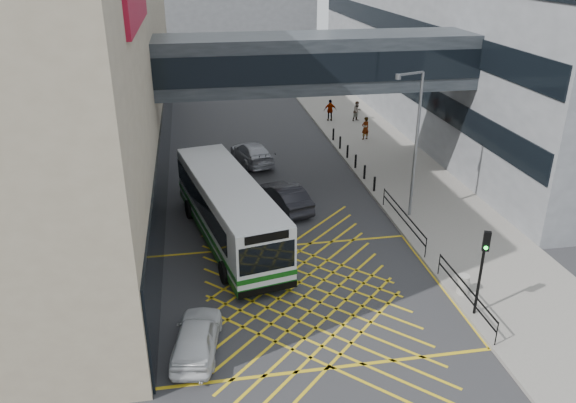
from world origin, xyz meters
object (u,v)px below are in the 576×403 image
car_silver (252,152)px  litter_bin (463,284)px  pedestrian_a (365,128)px  pedestrian_b (357,111)px  bus (228,208)px  street_lamp (414,137)px  car_dark (285,197)px  pedestrian_c (330,110)px  car_white (197,336)px  traffic_light (483,261)px

car_silver → litter_bin: (6.81, -17.67, -0.17)m
pedestrian_a → pedestrian_b: (0.83, 5.00, -0.04)m
car_silver → pedestrian_b: (9.78, 8.23, 0.24)m
bus → street_lamp: size_ratio=1.51×
car_dark → car_silver: 7.84m
bus → pedestrian_b: bus is taller
pedestrian_a → bus: bearing=32.8°
bus → street_lamp: bearing=-7.0°
bus → pedestrian_a: (11.37, 14.14, -0.69)m
car_dark → pedestrian_a: bearing=-142.5°
street_lamp → pedestrian_a: size_ratio=4.47×
litter_bin → car_silver: bearing=111.1°
car_silver → pedestrian_c: size_ratio=2.68×
car_white → pedestrian_a: size_ratio=2.39×
litter_bin → pedestrian_a: 21.01m
car_white → car_silver: 19.82m
traffic_light → street_lamp: street_lamp is taller
car_white → pedestrian_c: pedestrian_c is taller
car_dark → traffic_light: traffic_light is taller
car_dark → litter_bin: car_dark is taller
bus → car_dark: (3.35, 3.13, -0.98)m
car_dark → litter_bin: (5.87, -9.89, -0.15)m
pedestrian_a → pedestrian_b: bearing=-117.8°
traffic_light → litter_bin: (0.21, 1.52, -2.00)m
car_silver → street_lamp: size_ratio=0.62×
car_white → car_dark: bearing=-104.2°
car_white → traffic_light: traffic_light is taller
traffic_light → pedestrian_a: 22.59m
street_lamp → traffic_light: bearing=-113.5°
street_lamp → bus: bearing=165.4°
bus → pedestrian_b: 22.71m
bus → pedestrian_b: bearing=45.7°
street_lamp → pedestrian_c: street_lamp is taller
street_lamp → litter_bin: (-0.44, -7.56, -4.00)m
traffic_light → street_lamp: bearing=108.8°
traffic_light → pedestrian_a: bearing=106.9°
car_silver → litter_bin: 18.94m
car_dark → traffic_light: 12.87m
car_silver → traffic_light: traffic_light is taller
street_lamp → pedestrian_b: bearing=62.7°
car_dark → pedestrian_b: (8.85, 16.01, 0.26)m
traffic_light → litter_bin: 2.52m
pedestrian_a → car_silver: bearing=1.4°
pedestrian_a → litter_bin: bearing=65.8°
car_silver → pedestrian_c: bearing=-143.0°
car_white → pedestrian_c: 30.34m
pedestrian_a → pedestrian_c: size_ratio=0.96×
street_lamp → pedestrian_a: street_lamp is taller
car_dark → street_lamp: (6.32, -2.33, 3.85)m
bus → litter_bin: (9.23, -6.76, -1.14)m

